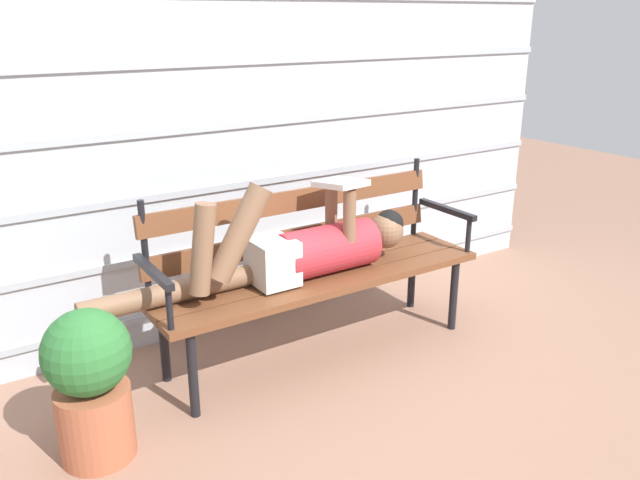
% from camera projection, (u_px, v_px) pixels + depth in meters
% --- Properties ---
extents(ground_plane, '(12.00, 12.00, 0.00)m').
position_uv_depth(ground_plane, '(333.00, 361.00, 3.35)').
color(ground_plane, '#936B56').
extents(house_siding, '(4.24, 0.08, 2.29)m').
position_uv_depth(house_siding, '(260.00, 122.00, 3.55)').
color(house_siding, '#B2BCC6').
rests_on(house_siding, ground).
extents(park_bench, '(1.78, 0.47, 0.91)m').
position_uv_depth(park_bench, '(313.00, 260.00, 3.34)').
color(park_bench, brown).
rests_on(park_bench, ground).
extents(reclining_person, '(1.70, 0.27, 0.54)m').
position_uv_depth(reclining_person, '(303.00, 248.00, 3.19)').
color(reclining_person, '#B72D38').
extents(potted_plant, '(0.34, 0.34, 0.64)m').
position_uv_depth(potted_plant, '(90.00, 381.00, 2.53)').
color(potted_plant, '#AD5B3D').
rests_on(potted_plant, ground).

